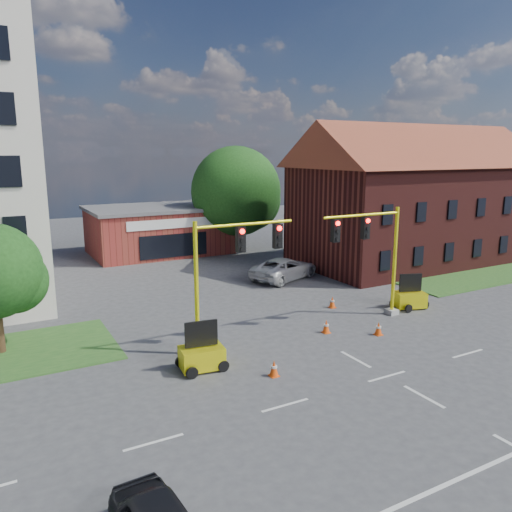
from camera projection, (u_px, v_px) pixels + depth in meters
name	position (u px, v px, depth m)	size (l,w,h in m)	color
ground	(387.00, 376.00, 20.79)	(120.00, 120.00, 0.00)	#3B3B3D
grass_verge_ne	(483.00, 278.00, 36.99)	(14.00, 4.00, 0.08)	#24521E
lane_markings	(445.00, 408.00, 18.21)	(60.00, 36.00, 0.01)	silver
brick_shop	(159.00, 229.00, 46.05)	(12.40, 8.40, 4.30)	maroon
townhouse_row	(417.00, 191.00, 41.79)	(21.00, 11.00, 11.50)	#471715
tree_large	(240.00, 194.00, 46.17)	(8.67, 8.25, 9.75)	#3D2816
signal_mast_west	(229.00, 268.00, 23.07)	(5.30, 0.60, 6.20)	gray
signal_mast_east	(373.00, 250.00, 27.18)	(5.30, 0.60, 6.20)	gray
trailer_west	(202.00, 355.00, 21.34)	(1.96, 1.43, 2.08)	#FFF515
trailer_east	(409.00, 298.00, 29.79)	(2.05, 1.69, 2.01)	#FFF515
cone_a	(274.00, 369.00, 20.75)	(0.40, 0.40, 0.70)	#E0470B
cone_b	(326.00, 327.00, 25.74)	(0.40, 0.40, 0.70)	#E0470B
cone_c	(378.00, 329.00, 25.44)	(0.40, 0.40, 0.70)	#E0470B
cone_d	(332.00, 302.00, 29.91)	(0.40, 0.40, 0.70)	#E0470B
pickup_white	(284.00, 268.00, 36.58)	(2.64, 5.72, 1.59)	silver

